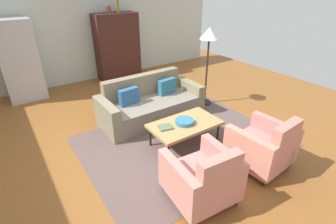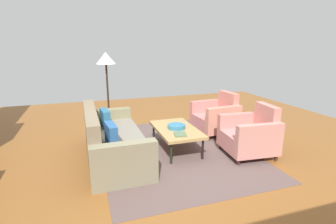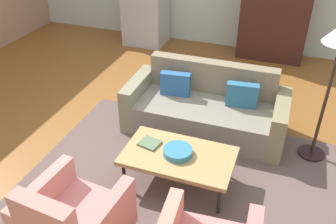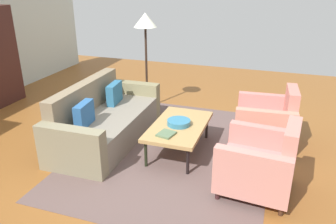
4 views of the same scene
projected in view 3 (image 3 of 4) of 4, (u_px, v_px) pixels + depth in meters
The scene contains 7 objects.
ground_plane at pixel (163, 149), 4.65m from camera, with size 10.32×10.32×0.00m, color brown.
area_rug at pixel (179, 179), 4.18m from camera, with size 3.40×2.60×0.01m, color brown.
couch at pixel (206, 109), 4.93m from camera, with size 2.11×0.92×0.86m.
coffee_table at pixel (178, 157), 3.94m from camera, with size 1.20×0.70×0.41m.
fruit_bowl at pixel (178, 152), 3.91m from camera, with size 0.32×0.32×0.07m, color teal.
book_stack at pixel (150, 143), 4.07m from camera, with size 0.26×0.23×0.03m.
cabinet at pixel (276, 11), 6.54m from camera, with size 1.20×0.51×1.80m.
Camera 3 is at (1.31, -3.40, 2.93)m, focal length 38.95 mm.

